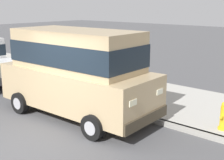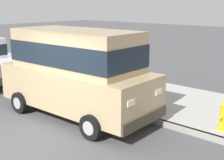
# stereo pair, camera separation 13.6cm
# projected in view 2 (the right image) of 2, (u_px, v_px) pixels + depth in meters

# --- Properties ---
(ground_plane) EXTENTS (80.00, 80.00, 0.00)m
(ground_plane) POSITION_uv_depth(u_px,v_px,m) (22.00, 145.00, 7.24)
(ground_plane) COLOR #4C4C4F
(curb) EXTENTS (0.16, 64.00, 0.14)m
(curb) POSITION_uv_depth(u_px,v_px,m) (112.00, 108.00, 9.55)
(curb) COLOR gray
(curb) RESTS_ON ground
(sidewalk) EXTENTS (3.60, 64.00, 0.14)m
(sidewalk) POSITION_uv_depth(u_px,v_px,m) (146.00, 96.00, 10.85)
(sidewalk) COLOR #A8A59E
(sidewalk) RESTS_ON ground
(car_tan_van) EXTENTS (2.23, 4.95, 2.52)m
(car_tan_van) POSITION_uv_depth(u_px,v_px,m) (76.00, 69.00, 8.82)
(car_tan_van) COLOR tan
(car_tan_van) RESTS_ON ground
(dog_tan) EXTENTS (0.76, 0.22, 0.49)m
(dog_tan) POSITION_uv_depth(u_px,v_px,m) (153.00, 83.00, 11.20)
(dog_tan) COLOR tan
(dog_tan) RESTS_ON sidewalk
(fire_hydrant) EXTENTS (0.34, 0.24, 0.72)m
(fire_hydrant) POSITION_uv_depth(u_px,v_px,m) (223.00, 117.00, 7.65)
(fire_hydrant) COLOR gold
(fire_hydrant) RESTS_ON sidewalk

